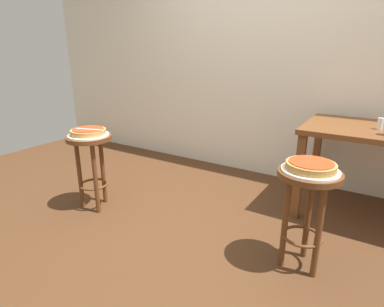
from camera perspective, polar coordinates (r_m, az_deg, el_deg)
ground_plane at (r=2.30m, az=-3.52°, el=-15.84°), size 6.00×6.00×0.00m
back_wall at (r=3.39m, az=13.64°, el=21.29°), size 6.00×0.10×3.00m
stool_foreground at (r=2.72m, az=-17.80°, el=-0.37°), size 0.36×0.36×0.63m
serving_plate_foreground at (r=2.67m, az=-18.16°, el=3.19°), size 0.32×0.32×0.01m
pizza_foreground at (r=2.66m, az=-18.22°, el=3.78°), size 0.28×0.28×0.05m
stool_middle at (r=1.98m, az=20.01°, el=-7.61°), size 0.36×0.36×0.63m
serving_plate_middle at (r=1.91m, az=20.57°, el=-2.87°), size 0.32×0.32×0.01m
pizza_middle at (r=1.90m, az=20.66°, el=-2.07°), size 0.28×0.28×0.05m
dining_table at (r=2.78m, az=30.15°, el=1.76°), size 1.02×0.74×0.73m
condiment_shaker at (r=2.71m, az=30.84°, el=4.65°), size 0.04×0.04×0.09m
pizza_server_knife at (r=2.62m, az=-18.19°, el=4.17°), size 0.22×0.09×0.01m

